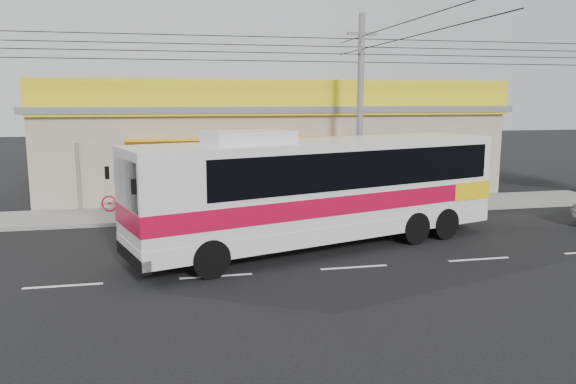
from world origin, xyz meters
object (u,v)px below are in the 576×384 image
Objects in this scene: motorbike_red at (125,199)px; utility_pole at (361,49)px; coach_bus at (328,184)px; motorbike_dark at (153,201)px.

motorbike_red is 0.06× the size of utility_pole.
motorbike_dark is at bearing 116.31° from coach_bus.
coach_bus is 7.45× the size of motorbike_dark.
coach_bus is 8.41m from motorbike_dark.
utility_pole is (2.90, 5.30, 4.77)m from coach_bus.
coach_bus reaches higher than motorbike_dark.
motorbike_red is 1.17× the size of motorbike_dark.
coach_bus is 7.70m from utility_pole.
coach_bus is at bearing -123.61° from motorbike_red.
motorbike_red is 1.34m from motorbike_dark.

